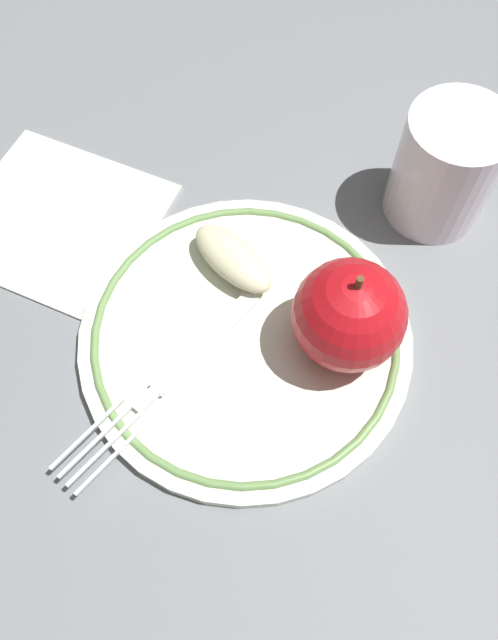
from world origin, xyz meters
The scene contains 7 objects.
ground_plane centered at (0.00, 0.00, 0.00)m, with size 2.00×2.00×0.00m, color slate.
plate centered at (-0.02, 0.00, 0.01)m, with size 0.24×0.24×0.01m.
apple_red_whole centered at (-0.01, 0.07, 0.05)m, with size 0.08×0.08×0.09m.
apple_slice_front centered at (-0.07, -0.01, 0.03)m, with size 0.07×0.03×0.02m, color beige.
fork centered at (0.02, -0.05, 0.02)m, with size 0.15×0.13×0.00m.
drinking_glass centered at (-0.14, 0.15, 0.05)m, with size 0.08×0.08×0.09m, color white.
napkin_folded centered at (-0.12, -0.15, 0.00)m, with size 0.14×0.15×0.01m, color white.
Camera 1 is at (0.17, 0.01, 0.41)m, focal length 35.00 mm.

